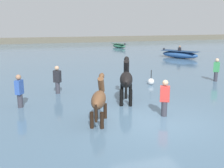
# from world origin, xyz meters

# --- Properties ---
(ground_plane) EXTENTS (120.00, 120.00, 0.00)m
(ground_plane) POSITION_xyz_m (0.00, 0.00, 0.00)
(ground_plane) COLOR #756B56
(water_surface) EXTENTS (90.00, 90.00, 0.36)m
(water_surface) POSITION_xyz_m (0.00, 10.00, 0.18)
(water_surface) COLOR slate
(water_surface) RESTS_ON ground
(horse_lead_bay) EXTENTS (0.93, 1.66, 1.84)m
(horse_lead_bay) POSITION_xyz_m (-1.83, 0.41, 1.09)
(horse_lead_bay) COLOR brown
(horse_lead_bay) RESTS_ON ground
(horse_trailing_black) EXTENTS (1.03, 1.92, 2.11)m
(horse_trailing_black) POSITION_xyz_m (-0.17, 2.32, 1.25)
(horse_trailing_black) COLOR black
(horse_trailing_black) RESTS_ON ground
(boat_distant_east) EXTENTS (2.72, 3.61, 1.14)m
(boat_distant_east) POSITION_xyz_m (9.52, 13.96, 0.69)
(boat_distant_east) COLOR #28518E
(boat_distant_east) RESTS_ON water_surface
(boat_distant_west) EXTENTS (1.53, 2.74, 0.64)m
(boat_distant_west) POSITION_xyz_m (7.72, 25.61, 0.61)
(boat_distant_west) COLOR #337556
(boat_distant_west) RESTS_ON water_surface
(person_onlooker_left) EXTENTS (0.37, 0.36, 1.63)m
(person_onlooker_left) POSITION_xyz_m (5.93, 4.49, 0.87)
(person_onlooker_left) COLOR #383842
(person_onlooker_left) RESTS_ON ground
(person_onlooker_right) EXTENTS (0.33, 0.38, 1.63)m
(person_onlooker_right) POSITION_xyz_m (-4.27, 2.84, 0.87)
(person_onlooker_right) COLOR #383842
(person_onlooker_right) RESTS_ON ground
(person_wading_mid) EXTENTS (0.37, 0.36, 1.63)m
(person_wading_mid) POSITION_xyz_m (-2.67, 4.50, 0.87)
(person_wading_mid) COLOR #383842
(person_wading_mid) RESTS_ON ground
(person_spectator_far) EXTENTS (0.38, 0.32, 1.63)m
(person_spectator_far) POSITION_xyz_m (0.45, 0.29, 0.87)
(person_spectator_far) COLOR #383842
(person_spectator_far) RESTS_ON ground
(channel_buoy) EXTENTS (0.33, 0.33, 0.77)m
(channel_buoy) POSITION_xyz_m (2.16, 4.81, 0.53)
(channel_buoy) COLOR silver
(channel_buoy) RESTS_ON water_surface
(far_shoreline) EXTENTS (80.00, 2.40, 1.21)m
(far_shoreline) POSITION_xyz_m (0.00, 37.74, 0.60)
(far_shoreline) COLOR #605B4C
(far_shoreline) RESTS_ON ground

